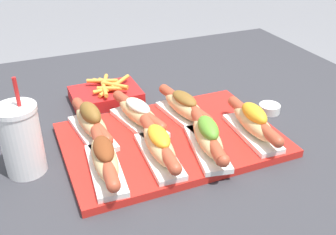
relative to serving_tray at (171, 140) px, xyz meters
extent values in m
cube|color=#333338|center=(0.03, 0.10, -0.35)|extent=(1.37, 1.18, 0.69)
cube|color=red|center=(0.00, 0.00, 0.00)|extent=(0.49, 0.33, 0.02)
cube|color=white|center=(-0.18, -0.07, 0.01)|extent=(0.08, 0.19, 0.01)
ellipsoid|color=#DBB77A|center=(-0.18, -0.07, 0.04)|extent=(0.06, 0.17, 0.04)
cylinder|color=#AD472D|center=(-0.18, -0.07, 0.05)|extent=(0.04, 0.20, 0.03)
sphere|color=#AD472D|center=(-0.19, -0.17, 0.05)|extent=(0.03, 0.03, 0.03)
sphere|color=#AD472D|center=(-0.17, 0.03, 0.05)|extent=(0.03, 0.03, 0.03)
ellipsoid|color=brown|center=(-0.18, -0.07, 0.07)|extent=(0.05, 0.09, 0.03)
cube|color=white|center=(-0.06, -0.07, 0.01)|extent=(0.07, 0.19, 0.01)
ellipsoid|color=#DBB77A|center=(-0.06, -0.07, 0.04)|extent=(0.06, 0.16, 0.04)
cylinder|color=#AD472D|center=(-0.06, -0.07, 0.05)|extent=(0.04, 0.20, 0.03)
sphere|color=#AD472D|center=(-0.06, -0.17, 0.05)|extent=(0.03, 0.03, 0.03)
sphere|color=#AD472D|center=(-0.05, 0.03, 0.05)|extent=(0.03, 0.03, 0.03)
ellipsoid|color=gold|center=(-0.06, -0.07, 0.06)|extent=(0.05, 0.09, 0.03)
cube|color=white|center=(0.05, -0.08, 0.01)|extent=(0.10, 0.19, 0.01)
ellipsoid|color=#DBB77A|center=(0.05, -0.08, 0.04)|extent=(0.08, 0.17, 0.04)
cylinder|color=#AD472D|center=(0.05, -0.08, 0.05)|extent=(0.06, 0.20, 0.03)
sphere|color=#AD472D|center=(0.03, -0.18, 0.05)|extent=(0.03, 0.03, 0.03)
sphere|color=#AD472D|center=(0.07, 0.01, 0.05)|extent=(0.03, 0.03, 0.03)
ellipsoid|color=#5B992D|center=(0.05, -0.08, 0.07)|extent=(0.06, 0.10, 0.04)
cube|color=white|center=(0.18, -0.07, 0.01)|extent=(0.07, 0.19, 0.01)
ellipsoid|color=#DBB77A|center=(0.18, -0.07, 0.04)|extent=(0.06, 0.16, 0.04)
cylinder|color=#AD472D|center=(0.18, -0.07, 0.05)|extent=(0.04, 0.20, 0.03)
sphere|color=#AD472D|center=(0.17, -0.17, 0.05)|extent=(0.03, 0.03, 0.03)
sphere|color=#AD472D|center=(0.18, 0.03, 0.05)|extent=(0.03, 0.03, 0.03)
ellipsoid|color=gold|center=(0.18, -0.07, 0.07)|extent=(0.04, 0.09, 0.04)
cube|color=white|center=(-0.17, 0.08, 0.01)|extent=(0.08, 0.19, 0.01)
ellipsoid|color=#DBB77A|center=(-0.17, 0.08, 0.04)|extent=(0.07, 0.17, 0.04)
cylinder|color=#AD472D|center=(-0.17, 0.08, 0.05)|extent=(0.05, 0.20, 0.03)
sphere|color=#AD472D|center=(-0.16, -0.02, 0.05)|extent=(0.03, 0.03, 0.03)
sphere|color=#AD472D|center=(-0.18, 0.17, 0.05)|extent=(0.03, 0.03, 0.03)
ellipsoid|color=brown|center=(-0.17, 0.08, 0.07)|extent=(0.05, 0.09, 0.04)
cube|color=white|center=(-0.05, 0.08, 0.01)|extent=(0.10, 0.19, 0.01)
ellipsoid|color=#DBB77A|center=(-0.05, 0.08, 0.04)|extent=(0.08, 0.17, 0.04)
cylinder|color=#AD472D|center=(-0.05, 0.08, 0.05)|extent=(0.07, 0.20, 0.03)
sphere|color=#AD472D|center=(-0.03, -0.02, 0.05)|extent=(0.03, 0.03, 0.03)
sphere|color=#AD472D|center=(-0.07, 0.17, 0.05)|extent=(0.03, 0.03, 0.03)
ellipsoid|color=silver|center=(-0.05, 0.08, 0.06)|extent=(0.06, 0.10, 0.02)
cube|color=white|center=(0.06, 0.07, 0.01)|extent=(0.09, 0.19, 0.01)
ellipsoid|color=#DBB77A|center=(0.06, 0.07, 0.04)|extent=(0.07, 0.17, 0.04)
cylinder|color=#AD472D|center=(0.06, 0.07, 0.05)|extent=(0.05, 0.20, 0.03)
sphere|color=#AD472D|center=(0.08, -0.03, 0.05)|extent=(0.03, 0.03, 0.03)
sphere|color=#AD472D|center=(0.05, 0.16, 0.05)|extent=(0.03, 0.03, 0.03)
ellipsoid|color=brown|center=(0.06, 0.07, 0.06)|extent=(0.05, 0.09, 0.03)
cylinder|color=silver|center=(0.30, 0.04, 0.00)|extent=(0.06, 0.06, 0.02)
cylinder|color=beige|center=(0.30, 0.04, 0.01)|extent=(0.05, 0.05, 0.01)
cylinder|color=white|center=(-0.32, 0.02, 0.06)|extent=(0.08, 0.08, 0.14)
cylinder|color=white|center=(-0.32, 0.02, 0.14)|extent=(0.08, 0.08, 0.01)
cylinder|color=red|center=(-0.31, 0.02, 0.17)|extent=(0.01, 0.01, 0.06)
cube|color=red|center=(-0.08, 0.27, 0.01)|extent=(0.19, 0.13, 0.03)
cylinder|color=gold|center=(-0.10, 0.25, 0.04)|extent=(0.06, 0.01, 0.01)
cylinder|color=gold|center=(-0.07, 0.24, 0.04)|extent=(0.08, 0.04, 0.01)
cylinder|color=gold|center=(-0.08, 0.25, 0.03)|extent=(0.07, 0.07, 0.01)
cylinder|color=gold|center=(-0.08, 0.31, 0.03)|extent=(0.06, 0.06, 0.01)
cylinder|color=gold|center=(-0.06, 0.25, 0.05)|extent=(0.06, 0.06, 0.01)
cylinder|color=gold|center=(-0.08, 0.30, 0.04)|extent=(0.09, 0.04, 0.01)
cylinder|color=gold|center=(-0.08, 0.30, 0.04)|extent=(0.04, 0.07, 0.01)
cylinder|color=gold|center=(-0.07, 0.30, 0.03)|extent=(0.04, 0.06, 0.01)
cylinder|color=gold|center=(-0.09, 0.24, 0.04)|extent=(0.02, 0.09, 0.01)
cylinder|color=gold|center=(-0.04, 0.27, 0.04)|extent=(0.07, 0.07, 0.01)
camera|label=1|loc=(-0.31, -0.71, 0.50)|focal=42.00mm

